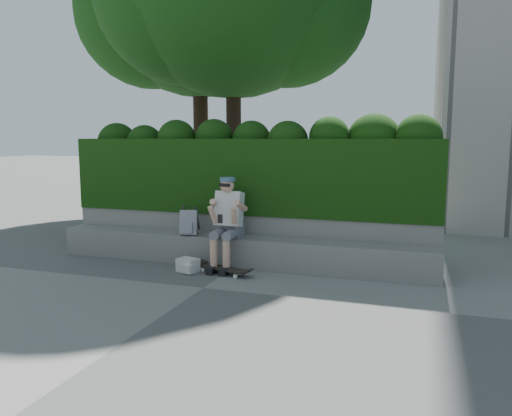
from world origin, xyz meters
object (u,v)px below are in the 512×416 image
(person, at_px, (228,219))
(backpack_ground, at_px, (188,265))
(skateboard, at_px, (223,269))
(backpack_plaid, at_px, (189,223))

(person, relative_size, backpack_ground, 4.54)
(person, distance_m, skateboard, 0.76)
(backpack_ground, bearing_deg, backpack_plaid, 132.68)
(backpack_plaid, bearing_deg, skateboard, -47.75)
(skateboard, distance_m, backpack_ground, 0.53)
(person, height_order, backpack_plaid, person)
(skateboard, height_order, backpack_ground, backpack_ground)
(skateboard, bearing_deg, backpack_ground, -157.79)
(skateboard, xyz_separation_m, backpack_plaid, (-0.74, 0.42, 0.57))
(person, height_order, skateboard, person)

